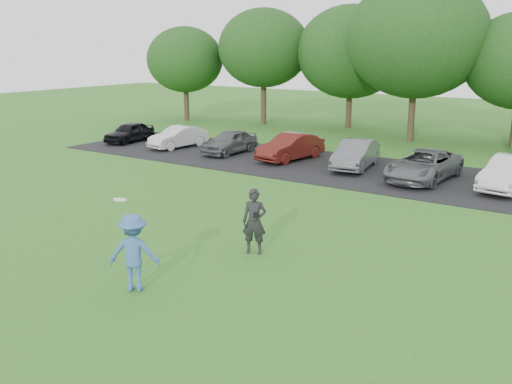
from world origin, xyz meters
The scene contains 6 objects.
ground centered at (0.00, 0.00, 0.00)m, with size 100.00×100.00×0.00m, color #326D1F.
parking_lot centered at (0.00, 13.00, 0.01)m, with size 32.00×6.50×0.03m, color black.
frisbee_player centered at (-0.26, -0.77, 0.85)m, with size 1.27×1.10×2.04m.
camera_bystander centered at (0.61, 2.52, 0.84)m, with size 0.72×0.61×1.67m.
parked_cars centered at (1.95, 13.02, 0.61)m, with size 30.55×4.70×1.24m.
tree_row centered at (1.51, 22.76, 4.91)m, with size 42.39×9.85×8.64m.
Camera 1 is at (8.26, -8.79, 5.14)m, focal length 40.00 mm.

